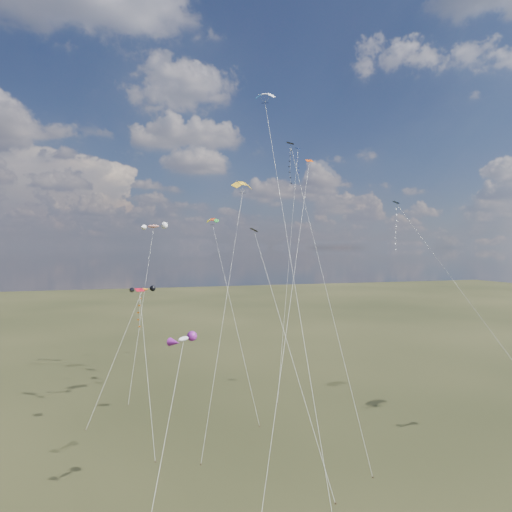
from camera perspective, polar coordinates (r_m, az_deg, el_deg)
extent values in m
plane|color=black|center=(40.12, 8.67, -28.76)|extent=(400.00, 400.00, 0.00)
cube|color=black|center=(61.95, 4.30, 13.88)|extent=(1.26, 1.27, 0.28)
cylinder|color=silver|center=(50.27, 8.37, -2.48)|extent=(0.90, 21.91, 33.73)
cube|color=#332316|center=(44.96, 14.40, -25.23)|extent=(0.10, 0.10, 0.12)
cube|color=#08164B|center=(78.86, 5.28, 13.24)|extent=(1.19, 1.17, 0.42)
cylinder|color=silver|center=(67.43, 4.16, -0.35)|extent=(9.79, 16.94, 36.63)
cube|color=#332316|center=(61.10, 2.68, -17.95)|extent=(0.10, 0.10, 0.12)
cube|color=black|center=(51.67, -0.25, 3.28)|extent=(0.84, 0.92, 0.42)
cylinder|color=silver|center=(44.35, 3.92, -10.62)|extent=(1.26, 17.77, 21.97)
cube|color=#332316|center=(40.75, 9.91, -28.16)|extent=(0.10, 0.10, 0.12)
cube|color=#BA0A1E|center=(51.71, -14.34, -4.12)|extent=(1.10, 1.07, 0.30)
cylinder|color=silver|center=(48.80, -13.49, -13.56)|extent=(0.96, 8.63, 15.33)
cube|color=#332316|center=(47.34, -12.47, -23.81)|extent=(0.10, 0.10, 0.12)
cube|color=#0A1A50|center=(64.66, 17.11, 6.42)|extent=(0.93, 0.97, 0.35)
cylinder|color=silver|center=(59.24, 25.51, -5.76)|extent=(7.45, 19.99, 26.07)
cube|color=#EA4703|center=(50.65, 6.69, 11.75)|extent=(0.78, 0.72, 0.35)
cylinder|color=silver|center=(39.41, 4.18, -6.62)|extent=(11.79, 18.32, 29.37)
cylinder|color=silver|center=(49.93, -3.90, -5.76)|extent=(7.99, 14.42, 28.07)
cube|color=#332316|center=(46.21, -6.92, -24.44)|extent=(0.10, 0.10, 0.12)
cylinder|color=silver|center=(39.40, 4.53, -0.75)|extent=(3.54, 25.58, 37.42)
cylinder|color=silver|center=(59.64, -2.94, -6.54)|extent=(1.50, 18.66, 24.17)
cube|color=#332316|center=(54.14, 0.46, -20.50)|extent=(0.10, 0.10, 0.12)
ellipsoid|color=orange|center=(60.70, -14.05, -4.07)|extent=(3.05, 1.27, 0.87)
cylinder|color=silver|center=(57.86, -17.07, -11.64)|extent=(6.51, 7.86, 14.58)
cube|color=#332316|center=(56.27, -20.53, -19.71)|extent=(0.10, 0.10, 0.12)
ellipsoid|color=silver|center=(37.52, -9.05, -10.19)|extent=(2.34, 2.22, 0.86)
cylinder|color=silver|center=(34.35, -11.49, -22.33)|extent=(4.23, 10.13, 12.65)
ellipsoid|color=red|center=(76.30, -12.70, 3.64)|extent=(4.25, 2.81, 1.24)
cylinder|color=silver|center=(68.28, -14.02, -5.91)|extent=(4.54, 16.64, 23.45)
cube|color=#332316|center=(62.63, -15.70, -17.51)|extent=(0.10, 0.10, 0.12)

